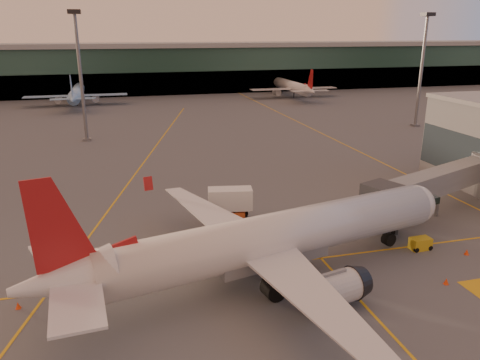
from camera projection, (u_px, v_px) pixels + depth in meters
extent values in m
plane|color=#4C4F54|center=(292.00, 290.00, 41.01)|extent=(600.00, 600.00, 0.00)
cube|color=gold|center=(273.00, 264.00, 45.61)|extent=(80.00, 0.25, 0.01)
cube|color=gold|center=(143.00, 164.00, 79.99)|extent=(31.30, 115.98, 0.01)
cube|color=gold|center=(305.00, 125.00, 112.77)|extent=(0.25, 160.00, 0.01)
cube|color=gold|center=(393.00, 336.00, 34.86)|extent=(0.25, 30.00, 0.01)
cube|color=#19382D|center=(152.00, 70.00, 169.28)|extent=(400.00, 18.00, 16.00)
cube|color=gray|center=(151.00, 45.00, 166.60)|extent=(400.00, 20.00, 1.60)
cube|color=black|center=(155.00, 84.00, 162.68)|extent=(400.00, 1.00, 8.00)
cube|color=#2D3D47|center=(472.00, 159.00, 64.12)|extent=(0.30, 21.60, 6.00)
cylinder|color=slate|center=(81.00, 79.00, 93.06)|extent=(0.70, 0.70, 25.00)
cube|color=black|center=(74.00, 12.00, 89.19)|extent=(2.40, 2.40, 0.80)
cube|color=slate|center=(87.00, 139.00, 96.80)|extent=(1.60, 1.60, 0.50)
cylinder|color=slate|center=(421.00, 73.00, 107.70)|extent=(0.70, 0.70, 25.00)
cube|color=black|center=(428.00, 14.00, 103.83)|extent=(2.40, 2.40, 0.80)
cube|color=slate|center=(415.00, 125.00, 111.43)|extent=(1.60, 1.60, 0.50)
cylinder|color=silver|center=(281.00, 235.00, 41.93)|extent=(33.29, 11.51, 4.26)
sphere|color=silver|center=(414.00, 205.00, 49.26)|extent=(4.17, 4.17, 4.17)
cube|color=black|center=(423.00, 198.00, 49.64)|extent=(2.48, 3.12, 0.75)
cone|color=silver|center=(63.00, 281.00, 33.60)|extent=(8.00, 5.56, 4.04)
cube|color=silver|center=(77.00, 303.00, 30.68)|extent=(4.00, 7.14, 0.21)
cylinder|color=silver|center=(332.00, 289.00, 37.54)|extent=(4.95, 3.69, 2.77)
cylinder|color=black|center=(274.00, 288.00, 39.53)|extent=(2.20, 1.88, 1.92)
cylinder|color=black|center=(274.00, 282.00, 39.35)|extent=(0.38, 0.38, 1.17)
cube|color=silver|center=(61.00, 258.00, 36.82)|extent=(5.66, 7.65, 0.21)
cylinder|color=silver|center=(254.00, 231.00, 48.46)|extent=(4.95, 3.69, 2.77)
cylinder|color=black|center=(243.00, 261.00, 44.20)|extent=(2.20, 1.88, 1.92)
cylinder|color=black|center=(243.00, 255.00, 44.02)|extent=(0.38, 0.38, 1.17)
cube|color=slate|center=(269.00, 252.00, 41.82)|extent=(11.01, 5.65, 1.70)
cylinder|color=black|center=(388.00, 239.00, 48.84)|extent=(1.50, 1.13, 1.34)
cube|color=slate|center=(440.00, 180.00, 56.20)|extent=(22.16, 10.80, 2.70)
cube|color=#2D3035|center=(382.00, 198.00, 50.43)|extent=(4.41, 4.41, 3.00)
cube|color=#2D3035|center=(386.00, 222.00, 52.64)|extent=(1.60, 2.40, 2.40)
cylinder|color=black|center=(391.00, 232.00, 51.88)|extent=(0.80, 0.40, 0.80)
cylinder|color=black|center=(381.00, 225.00, 53.90)|extent=(0.80, 0.40, 0.80)
cylinder|color=slate|center=(437.00, 203.00, 57.09)|extent=(0.50, 0.50, 3.26)
cube|color=#C64A1C|center=(232.00, 215.00, 55.97)|extent=(3.18, 2.61, 1.34)
cube|color=silver|center=(230.00, 199.00, 55.31)|extent=(5.48, 3.10, 2.50)
cylinder|color=black|center=(219.00, 221.00, 54.91)|extent=(0.84, 0.45, 0.80)
cylinder|color=black|center=(247.00, 220.00, 55.16)|extent=(0.84, 0.45, 0.80)
cube|color=#BA9917|center=(420.00, 244.00, 48.58)|extent=(2.16, 1.35, 1.26)
cylinder|color=black|center=(416.00, 250.00, 47.98)|extent=(0.54, 0.29, 0.53)
cylinder|color=black|center=(430.00, 248.00, 48.46)|extent=(0.54, 0.29, 0.53)
cube|color=black|center=(397.00, 215.00, 56.22)|extent=(3.78, 2.96, 1.08)
cube|color=#BA9917|center=(397.00, 210.00, 56.00)|extent=(1.89, 1.99, 0.89)
cylinder|color=black|center=(396.00, 221.00, 55.00)|extent=(0.75, 0.55, 0.69)
cylinder|color=black|center=(408.00, 217.00, 56.39)|extent=(0.75, 0.55, 0.69)
cone|color=#F03E0C|center=(467.00, 252.00, 47.49)|extent=(0.46, 0.46, 0.58)
cube|color=#F03E0C|center=(466.00, 254.00, 47.58)|extent=(0.40, 0.40, 0.03)
cone|color=#F03E0C|center=(18.00, 305.00, 38.27)|extent=(0.45, 0.45, 0.57)
cube|color=#F03E0C|center=(19.00, 308.00, 38.35)|extent=(0.38, 0.38, 0.03)
cone|color=#F03E0C|center=(219.00, 211.00, 58.39)|extent=(0.45, 0.45, 0.57)
cube|color=#F03E0C|center=(219.00, 213.00, 58.47)|extent=(0.39, 0.39, 0.03)
cone|color=#F03E0C|center=(446.00, 281.00, 41.93)|extent=(0.46, 0.46, 0.59)
cube|color=#F03E0C|center=(446.00, 284.00, 42.02)|extent=(0.40, 0.40, 0.03)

